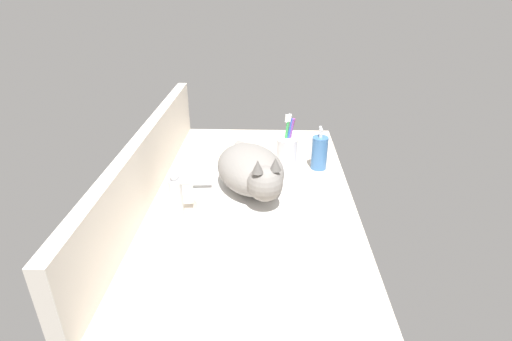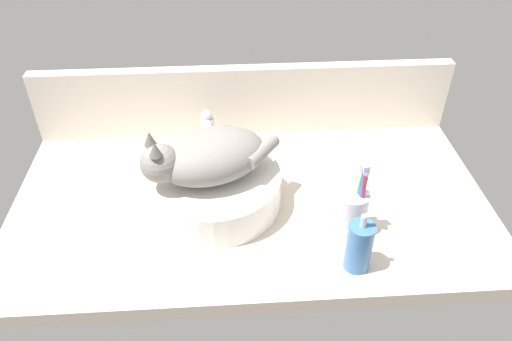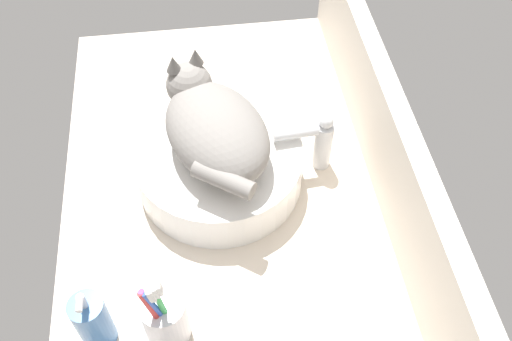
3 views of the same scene
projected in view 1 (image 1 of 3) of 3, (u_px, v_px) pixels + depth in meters
ground_plane at (248, 203)px, 122.00cm from camera, size 115.29×63.47×4.00cm
backsplash_panel at (146, 166)px, 117.54cm from camera, size 115.29×3.60×20.16cm
sink_basin at (250, 200)px, 111.34cm from camera, size 31.83×31.83×8.47cm
cat at (252, 170)px, 105.74cm from camera, size 31.31×24.62×14.00cm
faucet at (180, 192)px, 109.28cm from camera, size 3.64×11.85×13.60cm
soap_dispenser at (319, 153)px, 136.37cm from camera, size 5.46×5.46×14.78cm
toothbrush_cup at (287, 151)px, 137.73cm from camera, size 7.06×7.06×18.68cm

